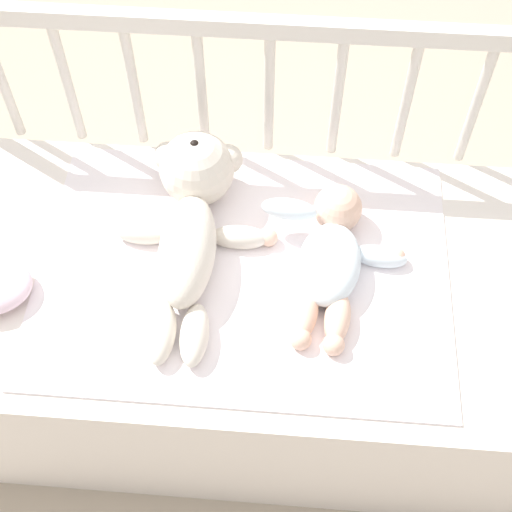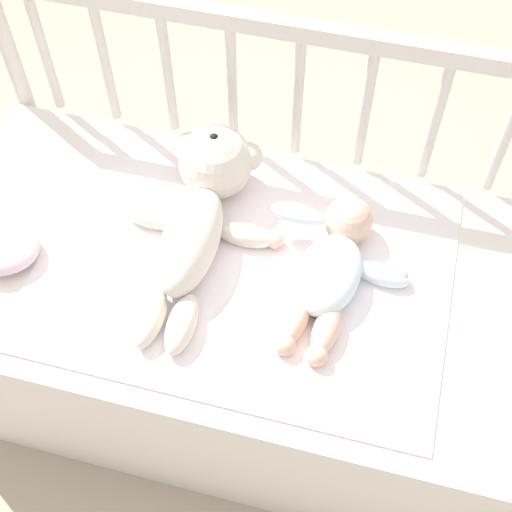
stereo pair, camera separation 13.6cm
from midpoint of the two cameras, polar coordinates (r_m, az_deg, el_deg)
ground_plane at (r=1.78m, az=-2.22°, el=-9.20°), size 12.00×12.00×0.00m
crib_mattress at (r=1.59m, az=-2.46°, el=-5.89°), size 1.35×0.65×0.43m
crib_rail at (r=1.53m, az=-1.56°, el=11.83°), size 1.35×0.04×0.77m
blanket at (r=1.41m, az=-3.76°, el=-1.24°), size 0.81×0.59×0.01m
teddy_bear at (r=1.43m, az=-7.87°, el=3.31°), size 0.31×0.50×0.16m
baby at (r=1.39m, az=3.21°, el=-0.15°), size 0.30×0.37×0.10m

